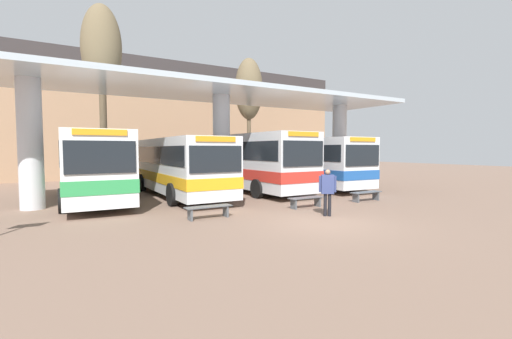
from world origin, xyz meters
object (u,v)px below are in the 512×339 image
object	(u,v)px
pedestrian_waiting	(328,188)
poplar_tree_behind_left	(102,51)
transit_bus_far_right_bay	(302,160)
waiting_bench_far_platform	(366,194)
poplar_tree_behind_right	(249,90)
waiting_bench_near_pillar	(306,200)
transit_bus_center_bay	(177,164)
waiting_bench_mid_platform	(208,209)
transit_bus_left_bay	(93,164)
transit_bus_right_bay	(246,160)

from	to	relation	value
pedestrian_waiting	poplar_tree_behind_left	world-z (taller)	poplar_tree_behind_left
transit_bus_far_right_bay	waiting_bench_far_platform	bearing A→B (deg)	80.18
poplar_tree_behind_left	poplar_tree_behind_right	distance (m)	11.81
waiting_bench_near_pillar	waiting_bench_far_platform	world-z (taller)	same
transit_bus_center_bay	waiting_bench_far_platform	distance (m)	9.96
waiting_bench_far_platform	poplar_tree_behind_left	xyz separation A→B (m)	(-10.42, 10.59, 7.90)
waiting_bench_mid_platform	poplar_tree_behind_right	size ratio (longest dim) A/B	0.17
transit_bus_far_right_bay	waiting_bench_far_platform	xyz separation A→B (m)	(-1.54, -6.92, -1.44)
transit_bus_center_bay	waiting_bench_mid_platform	world-z (taller)	transit_bus_center_bay
pedestrian_waiting	transit_bus_center_bay	bearing A→B (deg)	147.16
transit_bus_far_right_bay	poplar_tree_behind_left	world-z (taller)	poplar_tree_behind_left
waiting_bench_near_pillar	pedestrian_waiting	size ratio (longest dim) A/B	0.93
poplar_tree_behind_right	poplar_tree_behind_left	bearing A→B (deg)	-166.19
transit_bus_left_bay	transit_bus_right_bay	distance (m)	8.59
transit_bus_left_bay	poplar_tree_behind_left	world-z (taller)	poplar_tree_behind_left
transit_bus_center_bay	transit_bus_far_right_bay	bearing A→B (deg)	-177.96
transit_bus_left_bay	poplar_tree_behind_right	world-z (taller)	poplar_tree_behind_right
transit_bus_far_right_bay	pedestrian_waiting	distance (m)	10.49
waiting_bench_far_platform	poplar_tree_behind_left	distance (m)	16.83
waiting_bench_mid_platform	transit_bus_right_bay	bearing A→B (deg)	52.06
transit_bus_left_bay	waiting_bench_far_platform	size ratio (longest dim) A/B	6.07
transit_bus_far_right_bay	poplar_tree_behind_left	distance (m)	14.08
transit_bus_right_bay	waiting_bench_far_platform	xyz separation A→B (m)	(2.78, -6.98, -1.54)
transit_bus_left_bay	poplar_tree_behind_left	size ratio (longest dim) A/B	0.97
transit_bus_right_bay	transit_bus_far_right_bay	bearing A→B (deg)	178.51
waiting_bench_near_pillar	poplar_tree_behind_left	size ratio (longest dim) A/B	0.15
waiting_bench_near_pillar	poplar_tree_behind_right	size ratio (longest dim) A/B	0.16
waiting_bench_near_pillar	waiting_bench_mid_platform	size ratio (longest dim) A/B	0.95
transit_bus_far_right_bay	waiting_bench_near_pillar	bearing A→B (deg)	55.52
transit_bus_left_bay	transit_bus_far_right_bay	distance (m)	12.91
waiting_bench_far_platform	poplar_tree_behind_right	size ratio (longest dim) A/B	0.17
transit_bus_left_bay	poplar_tree_behind_right	xyz separation A→B (m)	(12.38, 6.29, 5.57)
waiting_bench_mid_platform	poplar_tree_behind_right	world-z (taller)	poplar_tree_behind_right
transit_bus_left_bay	pedestrian_waiting	world-z (taller)	transit_bus_left_bay
waiting_bench_mid_platform	poplar_tree_behind_left	size ratio (longest dim) A/B	0.16
transit_bus_right_bay	waiting_bench_far_platform	world-z (taller)	transit_bus_right_bay
transit_bus_right_bay	poplar_tree_behind_left	world-z (taller)	poplar_tree_behind_left
pedestrian_waiting	waiting_bench_far_platform	bearing A→B (deg)	61.20
waiting_bench_mid_platform	poplar_tree_behind_right	xyz separation A→B (m)	(9.23, 13.40, 7.04)
poplar_tree_behind_right	transit_bus_left_bay	bearing A→B (deg)	-153.06
transit_bus_right_bay	waiting_bench_near_pillar	size ratio (longest dim) A/B	6.77
waiting_bench_mid_platform	waiting_bench_far_platform	world-z (taller)	same
transit_bus_right_bay	waiting_bench_far_platform	bearing A→B (deg)	111.01
transit_bus_right_bay	poplar_tree_behind_right	bearing A→B (deg)	-121.24
transit_bus_left_bay	waiting_bench_mid_platform	bearing A→B (deg)	115.80
transit_bus_right_bay	pedestrian_waiting	size ratio (longest dim) A/B	6.32
pedestrian_waiting	transit_bus_right_bay	bearing A→B (deg)	118.26
transit_bus_left_bay	pedestrian_waiting	distance (m)	11.51
waiting_bench_far_platform	poplar_tree_behind_left	world-z (taller)	poplar_tree_behind_left
transit_bus_center_bay	transit_bus_far_right_bay	size ratio (longest dim) A/B	0.96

